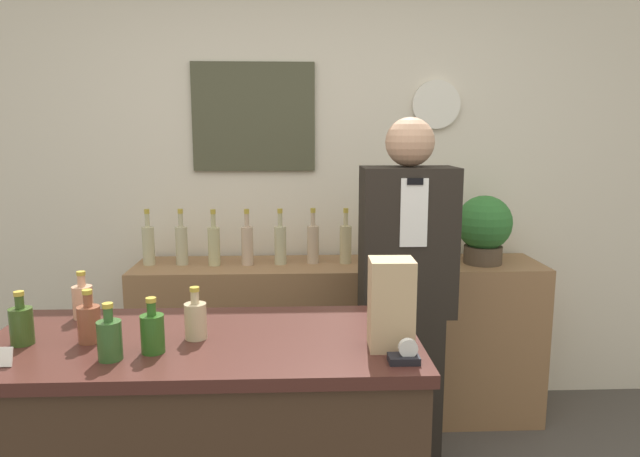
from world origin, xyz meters
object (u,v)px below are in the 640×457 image
paper_bag (391,304)px  tape_dispenser (405,355)px  potted_plant (484,227)px  shopkeeper (406,300)px

paper_bag → tape_dispenser: bearing=-78.4°
paper_bag → tape_dispenser: paper_bag is taller
potted_plant → tape_dispenser: size_ratio=4.21×
paper_bag → tape_dispenser: (0.02, -0.12, -0.12)m
shopkeeper → paper_bag: shopkeeper is taller
shopkeeper → potted_plant: (0.52, 0.49, 0.26)m
shopkeeper → potted_plant: size_ratio=4.46×
potted_plant → tape_dispenser: bearing=-115.7°
tape_dispenser → paper_bag: bearing=101.6°
shopkeeper → potted_plant: 0.76m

